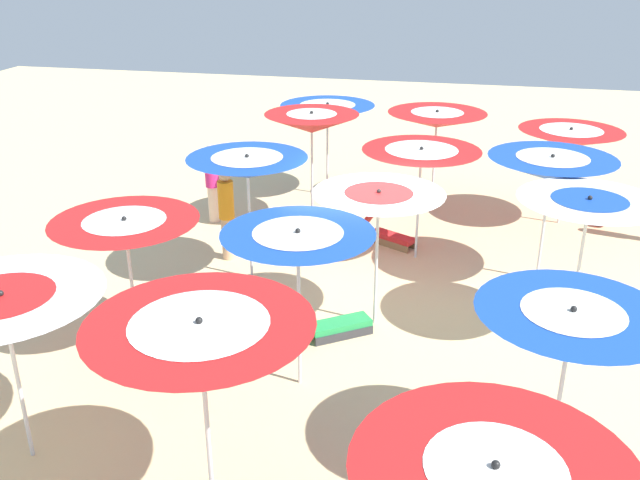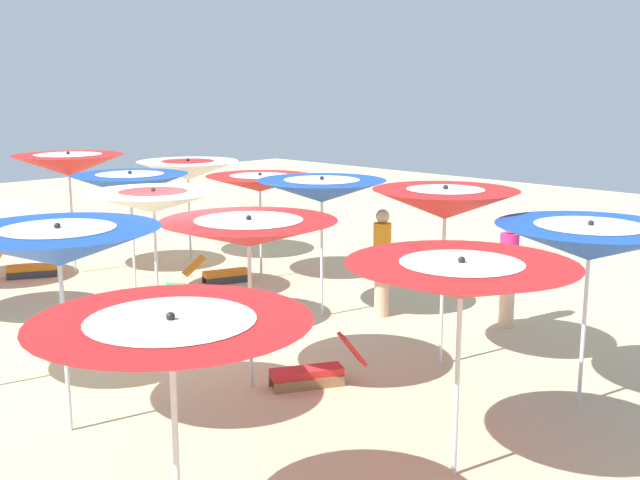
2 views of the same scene
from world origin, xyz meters
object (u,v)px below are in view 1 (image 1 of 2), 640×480
(beach_umbrella_12, at_px, (588,211))
(beachgoer_0, at_px, (227,212))
(beach_umbrella_3, at_px, (125,230))
(beach_umbrella_11, at_px, (551,168))
(beach_umbrella_7, at_px, (378,203))
(beach_umbrella_10, at_px, (570,138))
(beach_umbrella_0, at_px, (327,113))
(beach_umbrella_1, at_px, (312,123))
(beach_umbrella_4, at_px, (4,312))
(beach_ball, at_px, (601,219))
(beach_umbrella_6, at_px, (421,158))
(lounger_3, at_px, (178,351))
(beachgoer_2, at_px, (212,182))
(beach_umbrella_5, at_px, (437,120))
(beach_umbrella_8, at_px, (298,246))
(lounger_0, at_px, (335,325))
(beach_umbrella_13, at_px, (571,329))
(beach_umbrella_9, at_px, (201,342))
(lounger_1, at_px, (389,235))
(beach_umbrella_2, at_px, (247,167))

(beach_umbrella_12, relative_size, beachgoer_0, 1.29)
(beach_umbrella_3, bearing_deg, beach_umbrella_11, -148.50)
(beach_umbrella_11, distance_m, beachgoer_0, 5.96)
(beach_umbrella_7, distance_m, beach_umbrella_10, 6.21)
(beach_umbrella_0, relative_size, beach_umbrella_1, 0.90)
(beach_umbrella_3, height_order, beach_umbrella_4, beach_umbrella_4)
(beach_umbrella_11, height_order, beach_ball, beach_umbrella_11)
(beach_umbrella_6, height_order, lounger_3, beach_umbrella_6)
(beach_umbrella_12, bearing_deg, beachgoer_2, -25.51)
(beach_umbrella_5, distance_m, beach_umbrella_8, 7.91)
(beach_umbrella_3, xyz_separation_m, beach_ball, (-7.62, -6.73, -1.76))
(beach_umbrella_4, relative_size, lounger_0, 1.72)
(beach_umbrella_5, xyz_separation_m, beach_umbrella_10, (-2.83, 0.67, -0.09))
(beach_umbrella_11, xyz_separation_m, lounger_0, (3.23, 2.80, -1.93))
(beach_umbrella_11, bearing_deg, beach_umbrella_5, -59.06)
(beach_umbrella_1, xyz_separation_m, lounger_0, (-1.41, 4.51, -2.07))
(beach_umbrella_0, distance_m, beach_umbrella_13, 10.19)
(beach_umbrella_0, height_order, beach_umbrella_4, beach_umbrella_0)
(beach_umbrella_4, height_order, beach_umbrella_5, beach_umbrella_4)
(beach_umbrella_5, height_order, beach_umbrella_8, beach_umbrella_8)
(beach_umbrella_10, bearing_deg, beach_umbrella_4, 53.51)
(beach_umbrella_7, relative_size, beach_umbrella_11, 0.97)
(beach_umbrella_9, distance_m, beachgoer_2, 8.93)
(lounger_3, bearing_deg, lounger_1, -96.37)
(beach_umbrella_9, relative_size, beach_umbrella_13, 1.10)
(beach_umbrella_4, height_order, lounger_1, beach_umbrella_4)
(beach_umbrella_5, xyz_separation_m, lounger_1, (0.68, 2.66, -1.80))
(beach_umbrella_1, relative_size, beach_ball, 7.93)
(beach_umbrella_1, bearing_deg, beach_umbrella_6, 152.33)
(beach_umbrella_1, height_order, beach_umbrella_4, beach_umbrella_1)
(beach_umbrella_5, height_order, lounger_3, beach_umbrella_5)
(beach_umbrella_3, relative_size, beachgoer_2, 1.23)
(beach_umbrella_6, xyz_separation_m, beachgoer_2, (4.53, -0.97, -1.11))
(beach_umbrella_4, xyz_separation_m, beach_umbrella_6, (-3.99, -6.78, 0.05))
(lounger_1, bearing_deg, beach_umbrella_11, 8.97)
(beach_umbrella_8, xyz_separation_m, lounger_1, (-0.59, -5.15, -1.89))
(beach_umbrella_6, bearing_deg, beachgoer_0, 13.19)
(beach_umbrella_8, distance_m, lounger_3, 2.66)
(beach_umbrella_7, xyz_separation_m, lounger_0, (0.55, 0.55, -1.89))
(beach_umbrella_2, distance_m, beach_umbrella_8, 3.49)
(beach_umbrella_0, distance_m, beach_umbrella_10, 5.42)
(beach_umbrella_0, distance_m, beachgoer_0, 4.36)
(beach_ball, bearing_deg, beach_umbrella_5, -10.38)
(beach_umbrella_2, xyz_separation_m, beach_ball, (-6.65, -4.07, -1.97))
(beach_umbrella_4, bearing_deg, lounger_1, -114.80)
(beachgoer_0, bearing_deg, beachgoer_2, 152.81)
(beach_ball, bearing_deg, lounger_0, 50.66)
(beach_umbrella_9, relative_size, beach_umbrella_10, 1.16)
(beach_umbrella_12, relative_size, lounger_3, 1.74)
(beach_umbrella_9, relative_size, beach_umbrella_12, 1.07)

